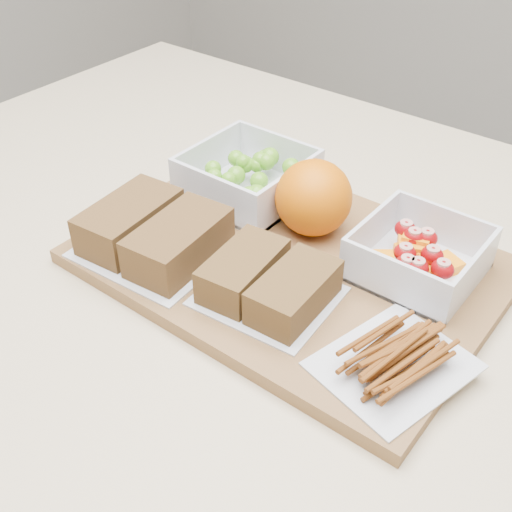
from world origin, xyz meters
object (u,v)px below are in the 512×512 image
Objects in this scene: fruit_container at (418,257)px; sandwich_bag_center at (268,282)px; sandwich_bag_left at (154,233)px; cutting_board at (290,263)px; pretzel_bag at (395,355)px; grape_container at (250,177)px; orange at (314,198)px.

sandwich_bag_center is at bearing -127.74° from fruit_container.
sandwich_bag_left is 0.14m from sandwich_bag_center.
cutting_board is 0.18m from pretzel_bag.
cutting_board is at bearing -33.15° from grape_container.
sandwich_bag_left is at bearing -150.18° from fruit_container.
grape_container is at bearing 146.83° from cutting_board.
sandwich_bag_center reaches higher than pretzel_bag.
orange reaches higher than grape_container.
pretzel_bag is (0.16, -0.07, 0.02)m from cutting_board.
pretzel_bag is (0.28, 0.01, -0.01)m from sandwich_bag_left.
fruit_container reaches higher than sandwich_bag_center.
orange reaches higher than cutting_board.
pretzel_bag reaches higher than cutting_board.
cutting_board is at bearing -79.97° from orange.
grape_container is at bearing 85.82° from sandwich_bag_left.
grape_container is (-0.11, 0.07, 0.03)m from cutting_board.
grape_container reaches higher than sandwich_bag_center.
orange is 0.63× the size of sandwich_bag_center.
fruit_container is (0.12, 0.06, 0.03)m from cutting_board.
grape_container is 0.15m from sandwich_bag_left.
cutting_board is 0.07m from sandwich_bag_center.
pretzel_bag is at bearing -2.25° from sandwich_bag_center.
sandwich_bag_left is at bearing -178.61° from pretzel_bag.
grape_container is at bearing 133.55° from sandwich_bag_center.
fruit_container reaches higher than pretzel_bag.
sandwich_bag_left is 1.17× the size of sandwich_bag_center.
orange is (0.10, -0.02, 0.02)m from grape_container.
orange is (-0.01, 0.06, 0.05)m from cutting_board.
sandwich_bag_left is at bearing -94.18° from grape_container.
grape_container is 0.19m from sandwich_bag_center.
fruit_container is 0.74× the size of sandwich_bag_left.
sandwich_bag_center is at bearing -72.42° from cutting_board.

